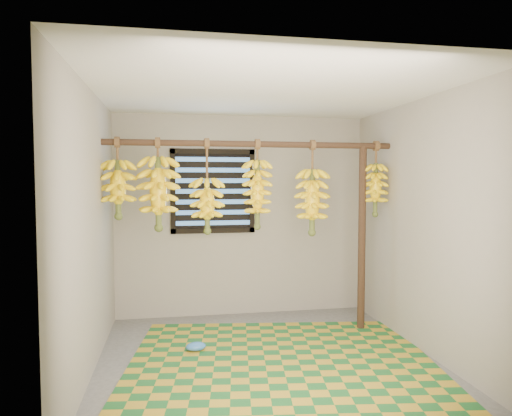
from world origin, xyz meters
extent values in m
cube|color=#555555|center=(0.00, 0.00, -0.01)|extent=(3.00, 3.00, 0.01)
cube|color=silver|center=(0.00, 0.00, 2.40)|extent=(3.00, 3.00, 0.01)
cube|color=gray|center=(0.00, 1.50, 1.20)|extent=(3.00, 0.01, 2.40)
cube|color=gray|center=(-1.50, 0.00, 1.20)|extent=(0.01, 3.00, 2.40)
cube|color=gray|center=(1.50, 0.00, 1.20)|extent=(0.01, 3.00, 2.40)
cube|color=black|center=(-0.35, 1.48, 1.50)|extent=(1.00, 0.04, 1.00)
cylinder|color=#41281A|center=(0.00, 0.70, 2.00)|extent=(3.00, 0.06, 0.06)
cylinder|color=#41281A|center=(1.20, 0.70, 1.00)|extent=(0.08, 0.08, 2.00)
cube|color=#1B5D26|center=(0.13, -0.03, 0.01)|extent=(2.98, 2.52, 0.01)
ellipsoid|color=#3370BF|center=(-0.62, 0.34, 0.05)|extent=(0.21, 0.17, 0.08)
cylinder|color=brown|center=(-1.35, 0.70, 1.91)|extent=(0.02, 0.02, 0.23)
cylinder|color=#4C5923|center=(-1.35, 0.70, 1.56)|extent=(0.06, 0.06, 0.53)
cylinder|color=brown|center=(-0.96, 0.70, 1.93)|extent=(0.02, 0.02, 0.20)
cylinder|color=#4C5923|center=(-0.96, 0.70, 1.52)|extent=(0.06, 0.06, 0.69)
cylinder|color=brown|center=(-0.48, 0.70, 1.83)|extent=(0.02, 0.02, 0.41)
cylinder|color=#4C5923|center=(-0.48, 0.70, 1.39)|extent=(0.06, 0.06, 0.52)
cylinder|color=brown|center=(0.04, 0.70, 1.92)|extent=(0.02, 0.02, 0.22)
cylinder|color=#4C5923|center=(0.04, 0.70, 1.50)|extent=(0.05, 0.05, 0.67)
cylinder|color=brown|center=(0.63, 0.70, 1.87)|extent=(0.02, 0.02, 0.31)
cylinder|color=#4C5923|center=(0.63, 0.70, 1.42)|extent=(0.06, 0.06, 0.65)
cylinder|color=brown|center=(1.35, 0.70, 1.91)|extent=(0.02, 0.02, 0.25)
cylinder|color=#4C5923|center=(1.35, 0.70, 1.55)|extent=(0.05, 0.05, 0.54)
camera|label=1|loc=(-0.82, -3.94, 1.62)|focal=32.00mm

